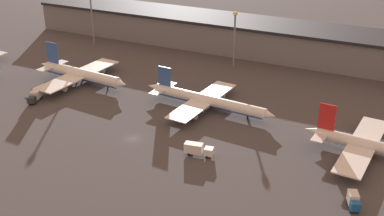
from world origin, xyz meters
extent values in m
plane|color=#423F44|center=(0.00, 0.00, 0.00)|extent=(600.00, 600.00, 0.00)
cube|color=slate|center=(0.00, 89.92, 6.20)|extent=(203.95, 22.42, 12.40)
cube|color=black|center=(0.00, 89.92, 13.00)|extent=(203.95, 24.42, 1.20)
cylinder|color=white|center=(-39.26, 27.81, 3.68)|extent=(33.76, 6.51, 3.88)
cylinder|color=#2D519E|center=(-39.26, 27.81, 3.00)|extent=(32.04, 5.80, 3.30)
cone|color=white|center=(-21.38, 26.40, 3.68)|extent=(4.93, 4.04, 3.68)
cone|color=white|center=(-57.35, 29.24, 3.97)|extent=(6.06, 3.74, 3.30)
cube|color=#2D519E|center=(-53.32, 28.92, 9.60)|extent=(5.44, 0.83, 7.95)
cube|color=white|center=(-53.99, 28.97, 4.26)|extent=(4.90, 13.45, 0.24)
cube|color=white|center=(-40.94, 27.94, 3.20)|extent=(11.39, 37.19, 0.36)
cylinder|color=gray|center=(-39.13, 38.09, 1.88)|extent=(4.42, 2.46, 2.13)
cylinder|color=gray|center=(-40.74, 17.64, 1.88)|extent=(4.42, 2.46, 2.13)
cylinder|color=black|center=(-27.56, 26.89, 0.87)|extent=(0.50, 0.50, 1.74)
cylinder|color=black|center=(-40.82, 29.49, 0.87)|extent=(0.50, 0.50, 1.74)
cylinder|color=black|center=(-41.06, 26.40, 0.87)|extent=(0.50, 0.50, 1.74)
cylinder|color=white|center=(11.53, 27.71, 3.25)|extent=(40.29, 6.58, 3.43)
cylinder|color=#2D519E|center=(11.53, 27.71, 2.65)|extent=(38.25, 5.91, 2.91)
cone|color=white|center=(32.57, 26.04, 3.25)|extent=(4.35, 3.57, 3.25)
cone|color=white|center=(-9.67, 29.38, 3.51)|extent=(5.35, 3.31, 2.91)
cube|color=#2D519E|center=(-5.27, 29.03, 8.27)|extent=(4.81, 0.78, 6.61)
cube|color=white|center=(-6.07, 29.10, 3.77)|extent=(4.39, 12.59, 0.24)
cube|color=white|center=(9.53, 27.86, 2.83)|extent=(10.22, 34.80, 0.36)
cylinder|color=gray|center=(11.49, 37.35, 1.63)|extent=(3.90, 2.18, 1.88)
cylinder|color=gray|center=(9.98, 18.19, 1.63)|extent=(3.90, 2.18, 1.88)
cylinder|color=black|center=(25.54, 26.60, 0.77)|extent=(0.50, 0.50, 1.54)
cylinder|color=black|center=(9.64, 29.23, 0.77)|extent=(0.50, 0.50, 1.54)
cylinder|color=black|center=(9.43, 26.50, 0.77)|extent=(0.50, 0.50, 1.54)
cylinder|color=silver|center=(62.16, 20.25, 3.16)|extent=(28.33, 5.53, 3.32)
cylinder|color=silver|center=(62.16, 20.25, 2.58)|extent=(26.89, 4.92, 2.82)
cone|color=silver|center=(46.96, 21.45, 3.41)|extent=(5.19, 3.21, 2.82)
cube|color=red|center=(50.37, 21.18, 8.60)|extent=(4.67, 0.77, 7.57)
cube|color=silver|center=(49.81, 21.22, 3.66)|extent=(4.32, 13.06, 0.24)
cube|color=silver|center=(60.75, 20.36, 2.74)|extent=(10.10, 36.13, 0.36)
cylinder|color=gray|center=(62.38, 30.25, 1.58)|extent=(3.79, 2.11, 1.83)
cylinder|color=gray|center=(60.81, 10.33, 1.58)|extent=(3.79, 2.11, 1.83)
cylinder|color=black|center=(60.86, 21.68, 0.75)|extent=(0.50, 0.50, 1.50)
cylinder|color=black|center=(60.65, 19.03, 0.75)|extent=(0.50, 0.50, 1.50)
cube|color=#195199|center=(63.39, -7.34, 1.76)|extent=(2.57, 2.21, 2.08)
cube|color=silver|center=(62.41, -4.74, 2.11)|extent=(3.15, 3.75, 2.78)
cylinder|color=black|center=(64.09, -6.91, 0.45)|extent=(0.82, 1.03, 0.90)
cylinder|color=black|center=(62.58, -7.49, 0.45)|extent=(0.82, 1.03, 0.90)
cylinder|color=black|center=(62.93, -3.83, 0.45)|extent=(0.82, 1.03, 0.90)
cylinder|color=black|center=(61.41, -4.40, 0.45)|extent=(0.82, 1.03, 0.90)
cube|color=white|center=(24.06, 0.37, 1.76)|extent=(2.72, 2.68, 2.07)
cube|color=silver|center=(19.83, -0.30, 2.10)|extent=(5.22, 3.08, 2.76)
cylinder|color=black|center=(23.68, 1.20, 0.45)|extent=(0.98, 0.72, 0.90)
cylinder|color=black|center=(23.96, -0.54, 0.45)|extent=(0.98, 0.72, 0.90)
cylinder|color=black|center=(18.67, 0.40, 0.45)|extent=(0.98, 0.72, 0.90)
cylinder|color=black|center=(18.95, -1.33, 0.45)|extent=(0.98, 0.72, 0.90)
cube|color=#282D38|center=(-43.00, 5.40, 1.75)|extent=(3.02, 2.91, 2.05)
cube|color=silver|center=(-44.30, 9.22, 2.09)|extent=(3.79, 5.17, 2.74)
cylinder|color=black|center=(-42.21, 5.90, 0.45)|extent=(0.86, 1.05, 0.90)
cylinder|color=black|center=(-43.94, 5.32, 0.45)|extent=(0.86, 1.05, 0.90)
cylinder|color=black|center=(-43.75, 10.43, 0.45)|extent=(0.86, 1.05, 0.90)
cylinder|color=black|center=(-45.48, 9.85, 0.45)|extent=(0.86, 1.05, 0.90)
cylinder|color=slate|center=(-64.98, 69.42, 13.08)|extent=(0.70, 0.70, 26.15)
cylinder|color=slate|center=(3.84, 69.42, 10.50)|extent=(0.70, 0.70, 21.01)
sphere|color=beige|center=(3.84, 69.42, 21.61)|extent=(1.80, 1.80, 1.80)
camera|label=1|loc=(69.14, -102.17, 67.32)|focal=45.00mm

